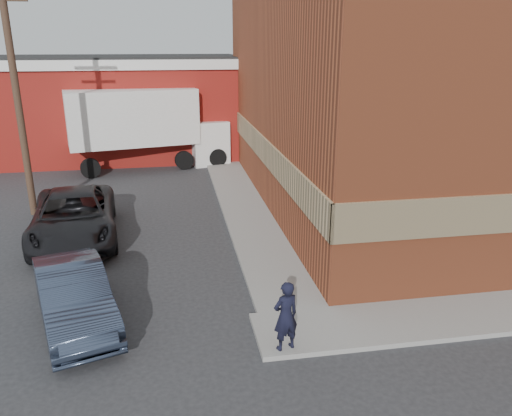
{
  "coord_description": "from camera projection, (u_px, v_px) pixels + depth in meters",
  "views": [
    {
      "loc": [
        -2.15,
        -10.47,
        6.33
      ],
      "look_at": [
        0.32,
        3.75,
        1.52
      ],
      "focal_mm": 35.0,
      "sensor_mm": 36.0,
      "label": 1
    }
  ],
  "objects": [
    {
      "name": "warehouse",
      "position": [
        101.0,
        106.0,
        28.97
      ],
      "size": [
        16.3,
        8.3,
        5.6
      ],
      "color": "maroon",
      "rests_on": "ground"
    },
    {
      "name": "ground",
      "position": [
        269.0,
        316.0,
        12.13
      ],
      "size": [
        90.0,
        90.0,
        0.0
      ],
      "primitive_type": "plane",
      "color": "#28282B",
      "rests_on": "ground"
    },
    {
      "name": "sidewalk_west",
      "position": [
        241.0,
        202.0,
        20.62
      ],
      "size": [
        1.8,
        18.0,
        0.12
      ],
      "primitive_type": "cube",
      "color": "gray",
      "rests_on": "ground"
    },
    {
      "name": "suv_a",
      "position": [
        74.0,
        217.0,
        16.61
      ],
      "size": [
        3.3,
        6.05,
        1.61
      ],
      "primitive_type": "imported",
      "rotation": [
        0.0,
        0.0,
        0.11
      ],
      "color": "black",
      "rests_on": "ground"
    },
    {
      "name": "utility_pole",
      "position": [
        16.0,
        89.0,
        17.83
      ],
      "size": [
        2.0,
        0.26,
        9.0
      ],
      "color": "#473223",
      "rests_on": "ground"
    },
    {
      "name": "box_truck",
      "position": [
        148.0,
        123.0,
        25.78
      ],
      "size": [
        8.62,
        4.11,
        4.09
      ],
      "rotation": [
        0.0,
        0.0,
        0.21
      ],
      "color": "white",
      "rests_on": "ground"
    },
    {
      "name": "man",
      "position": [
        286.0,
        316.0,
        10.4
      ],
      "size": [
        0.65,
        0.52,
        1.56
      ],
      "primitive_type": "imported",
      "rotation": [
        0.0,
        0.0,
        3.44
      ],
      "color": "black",
      "rests_on": "sidewalk_south"
    },
    {
      "name": "brick_building",
      "position": [
        430.0,
        84.0,
        20.44
      ],
      "size": [
        14.25,
        18.25,
        9.36
      ],
      "color": "#9E4728",
      "rests_on": "ground"
    },
    {
      "name": "sedan",
      "position": [
        74.0,
        296.0,
        11.64
      ],
      "size": [
        2.69,
        4.5,
        1.4
      ],
      "primitive_type": "imported",
      "rotation": [
        0.0,
        0.0,
        0.3
      ],
      "color": "#2D374B",
      "rests_on": "ground"
    }
  ]
}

